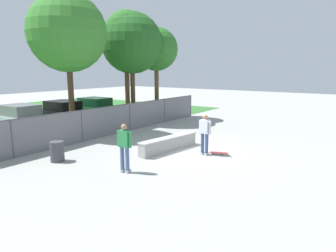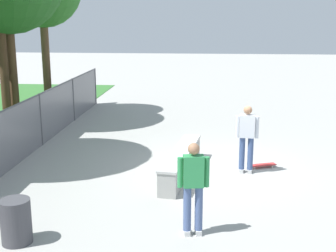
# 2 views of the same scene
# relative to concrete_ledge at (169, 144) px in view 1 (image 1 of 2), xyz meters

# --- Properties ---
(ground_plane) EXTENTS (80.00, 80.00, 0.00)m
(ground_plane) POSITION_rel_concrete_ledge_xyz_m (0.62, -0.97, -0.33)
(ground_plane) COLOR #9E9E99
(grass_strip) EXTENTS (30.28, 20.00, 0.02)m
(grass_strip) POSITION_rel_concrete_ledge_xyz_m (0.62, 14.96, -0.32)
(grass_strip) COLOR #336B2D
(grass_strip) RESTS_ON ground
(concrete_ledge) EXTENTS (3.53, 0.95, 0.65)m
(concrete_ledge) POSITION_rel_concrete_ledge_xyz_m (0.00, 0.00, 0.00)
(concrete_ledge) COLOR #999993
(concrete_ledge) RESTS_ON ground
(skateboarder) EXTENTS (0.30, 0.60, 1.82)m
(skateboarder) POSITION_rel_concrete_ledge_xyz_m (0.29, -1.71, 0.68)
(skateboarder) COLOR beige
(skateboarder) RESTS_ON ground
(skateboard) EXTENTS (0.47, 0.82, 0.09)m
(skateboard) POSITION_rel_concrete_ledge_xyz_m (0.76, -2.20, -0.26)
(skateboard) COLOR red
(skateboard) RESTS_ON ground
(chainlink_fence) EXTENTS (18.35, 0.07, 1.69)m
(chainlink_fence) POSITION_rel_concrete_ledge_xyz_m (0.62, 4.66, 0.60)
(chainlink_fence) COLOR #4C4C51
(chainlink_fence) RESTS_ON ground
(tree_near_left) EXTENTS (4.31, 4.31, 7.87)m
(tree_near_left) POSITION_rel_concrete_ledge_xyz_m (-0.31, 6.59, 5.37)
(tree_near_left) COLOR #47301E
(tree_near_left) RESTS_ON ground
(tree_near_right) EXTENTS (2.86, 2.86, 7.66)m
(tree_near_right) POSITION_rel_concrete_ledge_xyz_m (4.47, 6.67, 5.82)
(tree_near_right) COLOR #47301E
(tree_near_right) RESTS_ON ground
(tree_mid) EXTENTS (4.19, 4.19, 7.61)m
(tree_mid) POSITION_rel_concrete_ledge_xyz_m (4.87, 6.52, 5.17)
(tree_mid) COLOR #513823
(tree_mid) RESTS_ON ground
(tree_far) EXTENTS (3.16, 3.16, 6.77)m
(tree_far) POSITION_rel_concrete_ledge_xyz_m (6.93, 5.98, 4.83)
(tree_far) COLOR brown
(tree_far) RESTS_ON ground
(car_silver) EXTENTS (2.09, 4.24, 1.66)m
(car_silver) POSITION_rel_concrete_ledge_xyz_m (-1.67, 9.80, 0.51)
(car_silver) COLOR #B7BABF
(car_silver) RESTS_ON ground
(car_black) EXTENTS (2.09, 4.24, 1.66)m
(car_black) POSITION_rel_concrete_ledge_xyz_m (1.23, 9.70, 0.51)
(car_black) COLOR black
(car_black) RESTS_ON ground
(car_green) EXTENTS (2.09, 4.24, 1.66)m
(car_green) POSITION_rel_concrete_ledge_xyz_m (4.00, 9.65, 0.51)
(car_green) COLOR #1E6638
(car_green) RESTS_ON ground
(bystander) EXTENTS (0.32, 0.59, 1.82)m
(bystander) POSITION_rel_concrete_ledge_xyz_m (-3.43, -0.43, 0.68)
(bystander) COLOR beige
(bystander) RESTS_ON ground
(trash_bin) EXTENTS (0.56, 0.56, 0.84)m
(trash_bin) POSITION_rel_concrete_ledge_xyz_m (-4.03, 2.79, 0.09)
(trash_bin) COLOR #3F3F44
(trash_bin) RESTS_ON ground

